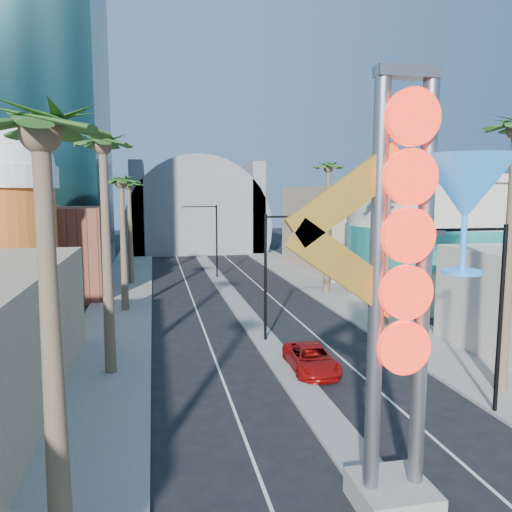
{
  "coord_description": "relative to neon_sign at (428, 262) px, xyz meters",
  "views": [
    {
      "loc": [
        -6.69,
        -9.56,
        9.23
      ],
      "look_at": [
        -0.56,
        20.16,
        5.4
      ],
      "focal_mm": 35.0,
      "sensor_mm": 36.0,
      "label": 1
    }
  ],
  "objects": [
    {
      "name": "sidewalk_east",
      "position": [
        8.68,
        32.04,
        -7.23
      ],
      "size": [
        5.0,
        100.0,
        0.15
      ],
      "primitive_type": "cube",
      "color": "gray",
      "rests_on": "ground"
    },
    {
      "name": "canopy",
      "position": [
        -0.82,
        69.04,
        -3.0
      ],
      "size": [
        22.0,
        16.0,
        22.0
      ],
      "color": "slate",
      "rests_on": "ground"
    },
    {
      "name": "hotel_tower",
      "position": [
        -22.82,
        49.04,
        17.69
      ],
      "size": [
        20.0,
        20.0,
        50.0
      ],
      "primitive_type": "cube",
      "color": "black",
      "rests_on": "ground"
    },
    {
      "name": "pedestrian_b",
      "position": [
        7.62,
        19.3,
        -6.17
      ],
      "size": [
        1.1,
        0.94,
        1.98
      ],
      "primitive_type": "imported",
      "rotation": [
        0.0,
        0.0,
        3.36
      ],
      "color": "gray",
      "rests_on": "sidewalk_east"
    },
    {
      "name": "palm_2",
      "position": [
        -9.82,
        27.04,
        2.17
      ],
      "size": [
        2.4,
        2.4,
        11.2
      ],
      "color": "brown",
      "rests_on": "ground"
    },
    {
      "name": "median",
      "position": [
        -0.82,
        35.04,
        -7.23
      ],
      "size": [
        1.6,
        84.0,
        0.15
      ],
      "primitive_type": "cube",
      "color": "gray",
      "rests_on": "ground"
    },
    {
      "name": "streetlight_2",
      "position": [
        5.91,
        5.04,
        -2.47
      ],
      "size": [
        3.45,
        0.25,
        8.0
      ],
      "color": "black",
      "rests_on": "ground"
    },
    {
      "name": "sidewalk_west",
      "position": [
        -10.32,
        32.04,
        -7.23
      ],
      "size": [
        5.0,
        100.0,
        0.15
      ],
      "primitive_type": "cube",
      "color": "gray",
      "rests_on": "ground"
    },
    {
      "name": "palm_6",
      "position": [
        8.18,
        19.04,
        2.62
      ],
      "size": [
        2.4,
        2.4,
        11.7
      ],
      "color": "brown",
      "rests_on": "ground"
    },
    {
      "name": "neon_sign",
      "position": [
        0.0,
        0.0,
        0.0
      ],
      "size": [
        6.53,
        2.6,
        12.55
      ],
      "color": "gray",
      "rests_on": "ground"
    },
    {
      "name": "palm_1",
      "position": [
        -9.82,
        13.04,
        3.52
      ],
      "size": [
        2.4,
        2.4,
        12.7
      ],
      "color": "brown",
      "rests_on": "ground"
    },
    {
      "name": "filler_east",
      "position": [
        15.18,
        45.04,
        -2.31
      ],
      "size": [
        10.0,
        20.0,
        10.0
      ],
      "primitive_type": "cube",
      "color": "tan",
      "rests_on": "ground"
    },
    {
      "name": "red_pickup",
      "position": [
        0.38,
        11.47,
        -6.64
      ],
      "size": [
        2.37,
        4.86,
        1.33
      ],
      "primitive_type": "imported",
      "rotation": [
        0.0,
        0.0,
        -0.03
      ],
      "color": "#A50E0C",
      "rests_on": "ground"
    },
    {
      "name": "streetlight_0",
      "position": [
        -0.27,
        17.04,
        -2.43
      ],
      "size": [
        3.79,
        0.25,
        8.0
      ],
      "color": "black",
      "rests_on": "ground"
    },
    {
      "name": "brick_filler_west",
      "position": [
        -16.82,
        35.04,
        -3.31
      ],
      "size": [
        10.0,
        10.0,
        8.0
      ],
      "primitive_type": "cube",
      "color": "brown",
      "rests_on": "ground"
    },
    {
      "name": "turquoise_building",
      "position": [
        17.18,
        27.04,
        -2.06
      ],
      "size": [
        16.6,
        16.6,
        10.6
      ],
      "color": "beige",
      "rests_on": "ground"
    },
    {
      "name": "palm_0",
      "position": [
        -9.82,
        -0.96,
        2.62
      ],
      "size": [
        2.4,
        2.4,
        11.7
      ],
      "color": "brown",
      "rests_on": "ground"
    },
    {
      "name": "beer_mug",
      "position": [
        -17.82,
        27.04,
        0.54
      ],
      "size": [
        7.0,
        7.0,
        14.5
      ],
      "color": "#C05019",
      "rests_on": "ground"
    },
    {
      "name": "palm_7",
      "position": [
        8.18,
        31.04,
        3.52
      ],
      "size": [
        2.4,
        2.4,
        12.7
      ],
      "color": "brown",
      "rests_on": "ground"
    },
    {
      "name": "streetlight_1",
      "position": [
        -1.36,
        41.04,
        -2.43
      ],
      "size": [
        3.79,
        0.25,
        8.0
      ],
      "color": "black",
      "rests_on": "ground"
    },
    {
      "name": "palm_3",
      "position": [
        -9.82,
        39.04,
        2.17
      ],
      "size": [
        2.4,
        2.4,
        11.2
      ],
      "color": "brown",
      "rests_on": "ground"
    }
  ]
}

